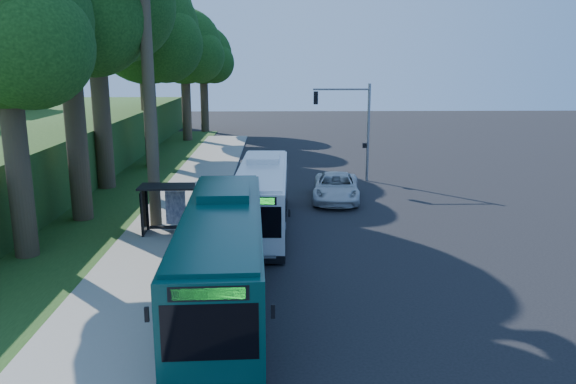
{
  "coord_description": "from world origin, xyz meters",
  "views": [
    {
      "loc": [
        -2.0,
        -30.02,
        8.45
      ],
      "look_at": [
        -1.2,
        1.0,
        1.26
      ],
      "focal_mm": 35.0,
      "sensor_mm": 36.0,
      "label": 1
    }
  ],
  "objects_px": {
    "bus_shelter": "(168,200)",
    "teal_bus": "(223,254)",
    "pickup": "(336,187)",
    "white_bus": "(262,195)"
  },
  "relations": [
    {
      "from": "bus_shelter",
      "to": "white_bus",
      "type": "relative_size",
      "value": 0.27
    },
    {
      "from": "white_bus",
      "to": "teal_bus",
      "type": "distance_m",
      "value": 9.65
    },
    {
      "from": "bus_shelter",
      "to": "teal_bus",
      "type": "relative_size",
      "value": 0.25
    },
    {
      "from": "bus_shelter",
      "to": "teal_bus",
      "type": "height_order",
      "value": "teal_bus"
    },
    {
      "from": "bus_shelter",
      "to": "teal_bus",
      "type": "bearing_deg",
      "value": -67.39
    },
    {
      "from": "teal_bus",
      "to": "pickup",
      "type": "height_order",
      "value": "teal_bus"
    },
    {
      "from": "bus_shelter",
      "to": "pickup",
      "type": "height_order",
      "value": "bus_shelter"
    },
    {
      "from": "white_bus",
      "to": "pickup",
      "type": "xyz_separation_m",
      "value": [
        4.48,
        5.66,
        -0.86
      ]
    },
    {
      "from": "pickup",
      "to": "bus_shelter",
      "type": "bearing_deg",
      "value": -136.69
    },
    {
      "from": "white_bus",
      "to": "pickup",
      "type": "bearing_deg",
      "value": 53.33
    }
  ]
}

